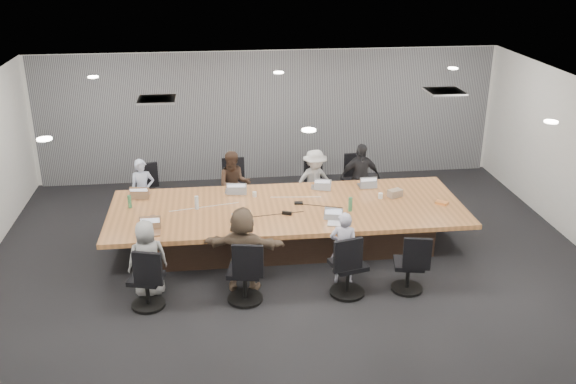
{
  "coord_description": "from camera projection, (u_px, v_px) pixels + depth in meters",
  "views": [
    {
      "loc": [
        -1.17,
        -9.44,
        5.05
      ],
      "look_at": [
        0.0,
        0.4,
        1.05
      ],
      "focal_mm": 40.0,
      "sensor_mm": 36.0,
      "label": 1
    }
  ],
  "objects": [
    {
      "name": "chair_3",
      "position": [
        355.0,
        185.0,
        12.76
      ],
      "size": [
        0.58,
        0.58,
        0.8
      ],
      "primitive_type": null,
      "rotation": [
        0.0,
        0.0,
        3.23
      ],
      "color": "black",
      "rests_on": "ground"
    },
    {
      "name": "mic_right",
      "position": [
        299.0,
        203.0,
        11.01
      ],
      "size": [
        0.16,
        0.11,
        0.03
      ],
      "primitive_type": "cube",
      "rotation": [
        0.0,
        0.0,
        -0.09
      ],
      "color": "black",
      "rests_on": "conference_table"
    },
    {
      "name": "canvas_bag",
      "position": [
        395.0,
        193.0,
        11.28
      ],
      "size": [
        0.28,
        0.24,
        0.13
      ],
      "primitive_type": "cube",
      "rotation": [
        0.0,
        0.0,
        0.43
      ],
      "color": "gray",
      "rests_on": "conference_table"
    },
    {
      "name": "person_1",
      "position": [
        234.0,
        185.0,
        12.07
      ],
      "size": [
        0.64,
        0.5,
        1.31
      ],
      "primitive_type": "imported",
      "rotation": [
        0.0,
        0.0,
        6.29
      ],
      "color": "#3E2B20",
      "rests_on": "ground"
    },
    {
      "name": "chair_1",
      "position": [
        234.0,
        191.0,
        12.49
      ],
      "size": [
        0.56,
        0.56,
        0.8
      ],
      "primitive_type": null,
      "rotation": [
        0.0,
        0.0,
        3.18
      ],
      "color": "black",
      "rests_on": "ground"
    },
    {
      "name": "chair_0",
      "position": [
        146.0,
        196.0,
        12.32
      ],
      "size": [
        0.59,
        0.59,
        0.73
      ],
      "primitive_type": null,
      "rotation": [
        0.0,
        0.0,
        3.38
      ],
      "color": "black",
      "rests_on": "ground"
    },
    {
      "name": "laptop_5",
      "position": [
        241.0,
        229.0,
        10.06
      ],
      "size": [
        0.33,
        0.25,
        0.02
      ],
      "primitive_type": "cube",
      "rotation": [
        0.0,
        0.0,
        0.15
      ],
      "color": "#B2B2B7",
      "rests_on": "conference_table"
    },
    {
      "name": "floor",
      "position": [
        291.0,
        259.0,
        10.71
      ],
      "size": [
        10.0,
        8.0,
        0.0
      ],
      "primitive_type": "cube",
      "color": "black",
      "rests_on": "ground"
    },
    {
      "name": "bottle_clear",
      "position": [
        197.0,
        203.0,
        10.77
      ],
      "size": [
        0.08,
        0.08,
        0.23
      ],
      "primitive_type": "cylinder",
      "rotation": [
        0.0,
        0.0,
        0.14
      ],
      "color": "silver",
      "rests_on": "conference_table"
    },
    {
      "name": "person_4",
      "position": [
        147.0,
        259.0,
        9.46
      ],
      "size": [
        0.66,
        0.51,
        1.2
      ],
      "primitive_type": "imported",
      "rotation": [
        0.0,
        0.0,
        3.38
      ],
      "color": "#959595",
      "rests_on": "ground"
    },
    {
      "name": "chair_6",
      "position": [
        348.0,
        270.0,
        9.53
      ],
      "size": [
        0.68,
        0.68,
        0.83
      ],
      "primitive_type": null,
      "rotation": [
        0.0,
        0.0,
        0.25
      ],
      "color": "black",
      "rests_on": "ground"
    },
    {
      "name": "stapler",
      "position": [
        287.0,
        213.0,
        10.57
      ],
      "size": [
        0.16,
        0.1,
        0.06
      ],
      "primitive_type": "cube",
      "rotation": [
        0.0,
        0.0,
        -0.39
      ],
      "color": "black",
      "rests_on": "conference_table"
    },
    {
      "name": "chair_2",
      "position": [
        312.0,
        189.0,
        12.67
      ],
      "size": [
        0.6,
        0.6,
        0.73
      ],
      "primitive_type": null,
      "rotation": [
        0.0,
        0.0,
        3.41
      ],
      "color": "black",
      "rests_on": "ground"
    },
    {
      "name": "ceiling",
      "position": [
        291.0,
        94.0,
        9.66
      ],
      "size": [
        10.0,
        8.0,
        0.0
      ],
      "primitive_type": "cube",
      "color": "white",
      "rests_on": "wall_back"
    },
    {
      "name": "chair_5",
      "position": [
        245.0,
        276.0,
        9.36
      ],
      "size": [
        0.65,
        0.65,
        0.82
      ],
      "primitive_type": null,
      "rotation": [
        0.0,
        0.0,
        -0.18
      ],
      "color": "black",
      "rests_on": "ground"
    },
    {
      "name": "bottle_green_left",
      "position": [
        130.0,
        202.0,
        10.82
      ],
      "size": [
        0.07,
        0.07,
        0.22
      ],
      "primitive_type": "cylinder",
      "rotation": [
        0.0,
        0.0,
        0.21
      ],
      "color": "#397C50",
      "rests_on": "conference_table"
    },
    {
      "name": "person_3",
      "position": [
        360.0,
        178.0,
        12.33
      ],
      "size": [
        0.83,
        0.39,
        1.37
      ],
      "primitive_type": "imported",
      "rotation": [
        0.0,
        0.0,
        6.36
      ],
      "color": "black",
      "rests_on": "ground"
    },
    {
      "name": "chair_7",
      "position": [
        408.0,
        268.0,
        9.64
      ],
      "size": [
        0.6,
        0.6,
        0.75
      ],
      "primitive_type": null,
      "rotation": [
        0.0,
        0.0,
        -0.2
      ],
      "color": "black",
      "rests_on": "ground"
    },
    {
      "name": "bottle_green_right",
      "position": [
        350.0,
        204.0,
        10.68
      ],
      "size": [
        0.09,
        0.09,
        0.24
      ],
      "primitive_type": "cylinder",
      "rotation": [
        0.0,
        0.0,
        -0.34
      ],
      "color": "#397C50",
      "rests_on": "conference_table"
    },
    {
      "name": "cup_white_far",
      "position": [
        255.0,
        194.0,
        11.29
      ],
      "size": [
        0.08,
        0.08,
        0.09
      ],
      "primitive_type": "cylinder",
      "rotation": [
        0.0,
        0.0,
        0.1
      ],
      "color": "white",
      "rests_on": "conference_table"
    },
    {
      "name": "laptop_6",
      "position": [
        337.0,
        224.0,
        10.23
      ],
      "size": [
        0.34,
        0.27,
        0.02
      ],
      "primitive_type": "cube",
      "rotation": [
        0.0,
        0.0,
        -0.24
      ],
      "color": "#B2B2B7",
      "rests_on": "conference_table"
    },
    {
      "name": "cup_white_near",
      "position": [
        381.0,
        196.0,
        11.22
      ],
      "size": [
        0.1,
        0.1,
        0.1
      ],
      "primitive_type": "cylinder",
      "rotation": [
        0.0,
        0.0,
        0.34
      ],
      "color": "white",
      "rests_on": "conference_table"
    },
    {
      "name": "person_5",
      "position": [
        243.0,
        249.0,
        9.59
      ],
      "size": [
        1.29,
        0.64,
        1.33
      ],
      "primitive_type": "imported",
      "rotation": [
        0.0,
        0.0,
        2.93
      ],
      "color": "brown",
      "rests_on": "ground"
    },
    {
      "name": "laptop_0",
      "position": [
        139.0,
        195.0,
        11.35
      ],
      "size": [
        0.37,
        0.28,
        0.02
      ],
      "primitive_type": "cube",
      "rotation": [
        0.0,
        0.0,
        3.02
      ],
      "color": "#8C6647",
      "rests_on": "conference_table"
    },
    {
      "name": "mug_brown",
      "position": [
        153.0,
        219.0,
        10.3
      ],
      "size": [
        0.11,
        0.11,
        0.11
      ],
      "primitive_type": "cylinder",
      "rotation": [
        0.0,
        0.0,
        -0.22
      ],
      "color": "brown",
      "rests_on": "conference_table"
    },
    {
      "name": "snack_packet",
      "position": [
        442.0,
        203.0,
        10.99
      ],
      "size": [
        0.24,
        0.22,
        0.04
      ],
      "primitive_type": "cube",
      "rotation": [
        0.0,
        0.0,
        -0.66
      ],
      "color": "orange",
      "rests_on": "conference_table"
    },
    {
      "name": "wall_back",
      "position": [
        268.0,
        115.0,
        13.87
      ],
      "size": [
        10.0,
        0.0,
        2.8
      ],
      "primitive_type": "cube",
      "rotation": [
        1.57,
        0.0,
        0.0
      ],
      "color": "silver",
      "rests_on": "ground"
    },
    {
      "name": "laptop_3",
      "position": [
        367.0,
        185.0,
        11.8
      ],
      "size": [
        0.32,
        0.22,
        0.02
      ],
      "primitive_type": "cube",
      "rotation": [
        0.0,
        0.0,
        3.16
      ],
      "color": "#B2B2B7",
      "rests_on": "conference_table"
    },
    {
      "name": "wall_front",
      "position": [
        339.0,
        321.0,
        6.5
      ],
      "size": [
        10.0,
        0.0,
        2.8
      ],
      "primitive_type": "cube",
      "rotation": [
        -1.57,
        0.0,
        0.0
      ],
      "color": "silver",
      "rests_on": "ground"
    },
    {
      "name": "person_0",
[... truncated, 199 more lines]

